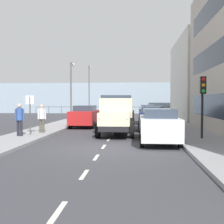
{
  "coord_description": "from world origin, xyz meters",
  "views": [
    {
      "loc": [
        -1.48,
        12.46,
        2.12
      ],
      "look_at": [
        0.57,
        -12.03,
        1.14
      ],
      "focal_mm": 46.52,
      "sensor_mm": 36.0,
      "label": 1
    }
  ],
  "objects_px": {
    "street_sign": "(30,108)",
    "car_white_kerbside_near": "(159,125)",
    "traffic_light_near": "(203,94)",
    "pedestrian_in_dark_coat": "(42,116)",
    "car_red_oppositeside_0": "(85,116)",
    "pedestrian_with_bag": "(20,117)",
    "truck_vintage_cream": "(116,116)",
    "car_black_kerbside_2": "(148,114)",
    "lamp_post_promenade": "(71,85)",
    "car_navy_kerbside_1": "(152,118)",
    "lamp_post_far": "(89,86)"
  },
  "relations": [
    {
      "from": "truck_vintage_cream",
      "to": "car_black_kerbside_2",
      "type": "distance_m",
      "value": 9.1
    },
    {
      "from": "car_navy_kerbside_1",
      "to": "lamp_post_far",
      "type": "distance_m",
      "value": 20.04
    },
    {
      "from": "pedestrian_in_dark_coat",
      "to": "traffic_light_near",
      "type": "xyz_separation_m",
      "value": [
        -9.18,
        1.94,
        1.31
      ]
    },
    {
      "from": "truck_vintage_cream",
      "to": "lamp_post_promenade",
      "type": "xyz_separation_m",
      "value": [
        5.02,
        -9.95,
        2.38
      ]
    },
    {
      "from": "car_red_oppositeside_0",
      "to": "pedestrian_with_bag",
      "type": "height_order",
      "value": "pedestrian_with_bag"
    },
    {
      "from": "car_navy_kerbside_1",
      "to": "street_sign",
      "type": "bearing_deg",
      "value": 32.22
    },
    {
      "from": "truck_vintage_cream",
      "to": "pedestrian_in_dark_coat",
      "type": "height_order",
      "value": "truck_vintage_cream"
    },
    {
      "from": "car_navy_kerbside_1",
      "to": "pedestrian_in_dark_coat",
      "type": "distance_m",
      "value": 7.67
    },
    {
      "from": "car_navy_kerbside_1",
      "to": "traffic_light_near",
      "type": "distance_m",
      "value": 6.05
    },
    {
      "from": "car_white_kerbside_near",
      "to": "pedestrian_with_bag",
      "type": "distance_m",
      "value": 7.61
    },
    {
      "from": "lamp_post_far",
      "to": "traffic_light_near",
      "type": "bearing_deg",
      "value": 112.44
    },
    {
      "from": "car_red_oppositeside_0",
      "to": "pedestrian_in_dark_coat",
      "type": "height_order",
      "value": "pedestrian_in_dark_coat"
    },
    {
      "from": "truck_vintage_cream",
      "to": "lamp_post_far",
      "type": "distance_m",
      "value": 22.27
    },
    {
      "from": "street_sign",
      "to": "pedestrian_with_bag",
      "type": "bearing_deg",
      "value": 62.11
    },
    {
      "from": "car_red_oppositeside_0",
      "to": "street_sign",
      "type": "relative_size",
      "value": 2.01
    },
    {
      "from": "car_white_kerbside_near",
      "to": "pedestrian_in_dark_coat",
      "type": "height_order",
      "value": "pedestrian_in_dark_coat"
    },
    {
      "from": "car_navy_kerbside_1",
      "to": "pedestrian_with_bag",
      "type": "relative_size",
      "value": 2.18
    },
    {
      "from": "car_black_kerbside_2",
      "to": "traffic_light_near",
      "type": "relative_size",
      "value": 1.35
    },
    {
      "from": "lamp_post_promenade",
      "to": "car_navy_kerbside_1",
      "type": "bearing_deg",
      "value": 137.11
    },
    {
      "from": "traffic_light_near",
      "to": "lamp_post_promenade",
      "type": "bearing_deg",
      "value": -51.6
    },
    {
      "from": "traffic_light_near",
      "to": "pedestrian_in_dark_coat",
      "type": "bearing_deg",
      "value": -11.94
    },
    {
      "from": "car_black_kerbside_2",
      "to": "lamp_post_promenade",
      "type": "bearing_deg",
      "value": -8.95
    },
    {
      "from": "truck_vintage_cream",
      "to": "street_sign",
      "type": "distance_m",
      "value": 5.09
    },
    {
      "from": "street_sign",
      "to": "car_white_kerbside_near",
      "type": "bearing_deg",
      "value": 166.62
    },
    {
      "from": "traffic_light_near",
      "to": "pedestrian_with_bag",
      "type": "bearing_deg",
      "value": -1.03
    },
    {
      "from": "truck_vintage_cream",
      "to": "car_navy_kerbside_1",
      "type": "relative_size",
      "value": 1.44
    },
    {
      "from": "car_red_oppositeside_0",
      "to": "lamp_post_promenade",
      "type": "height_order",
      "value": "lamp_post_promenade"
    },
    {
      "from": "car_navy_kerbside_1",
      "to": "lamp_post_promenade",
      "type": "height_order",
      "value": "lamp_post_promenade"
    },
    {
      "from": "truck_vintage_cream",
      "to": "car_red_oppositeside_0",
      "type": "bearing_deg",
      "value": -61.26
    },
    {
      "from": "car_navy_kerbside_1",
      "to": "car_black_kerbside_2",
      "type": "distance_m",
      "value": 5.65
    },
    {
      "from": "pedestrian_with_bag",
      "to": "street_sign",
      "type": "distance_m",
      "value": 0.88
    },
    {
      "from": "car_white_kerbside_near",
      "to": "car_navy_kerbside_1",
      "type": "bearing_deg",
      "value": -90.0
    },
    {
      "from": "truck_vintage_cream",
      "to": "car_navy_kerbside_1",
      "type": "distance_m",
      "value": 3.91
    },
    {
      "from": "pedestrian_in_dark_coat",
      "to": "traffic_light_near",
      "type": "bearing_deg",
      "value": 168.06
    },
    {
      "from": "car_white_kerbside_near",
      "to": "car_navy_kerbside_1",
      "type": "relative_size",
      "value": 1.17
    },
    {
      "from": "car_red_oppositeside_0",
      "to": "pedestrian_with_bag",
      "type": "relative_size",
      "value": 2.52
    },
    {
      "from": "car_navy_kerbside_1",
      "to": "lamp_post_promenade",
      "type": "xyz_separation_m",
      "value": [
        7.33,
        -6.8,
        2.66
      ]
    },
    {
      "from": "car_navy_kerbside_1",
      "to": "traffic_light_near",
      "type": "xyz_separation_m",
      "value": [
        -2.32,
        5.36,
        1.58
      ]
    },
    {
      "from": "car_black_kerbside_2",
      "to": "lamp_post_far",
      "type": "xyz_separation_m",
      "value": [
        7.46,
        -12.67,
        3.22
      ]
    },
    {
      "from": "traffic_light_near",
      "to": "lamp_post_far",
      "type": "distance_m",
      "value": 25.67
    },
    {
      "from": "car_white_kerbside_near",
      "to": "street_sign",
      "type": "xyz_separation_m",
      "value": [
        7.18,
        -1.71,
        0.79
      ]
    },
    {
      "from": "car_white_kerbside_near",
      "to": "car_black_kerbside_2",
      "type": "height_order",
      "value": "same"
    },
    {
      "from": "car_red_oppositeside_0",
      "to": "car_white_kerbside_near",
      "type": "bearing_deg",
      "value": 121.88
    },
    {
      "from": "car_red_oppositeside_0",
      "to": "street_sign",
      "type": "bearing_deg",
      "value": 73.14
    },
    {
      "from": "car_navy_kerbside_1",
      "to": "car_black_kerbside_2",
      "type": "xyz_separation_m",
      "value": [
        0.0,
        -5.65,
        0.0
      ]
    },
    {
      "from": "street_sign",
      "to": "lamp_post_far",
      "type": "bearing_deg",
      "value": -89.3
    },
    {
      "from": "car_black_kerbside_2",
      "to": "lamp_post_promenade",
      "type": "relative_size",
      "value": 0.77
    },
    {
      "from": "car_white_kerbside_near",
      "to": "car_red_oppositeside_0",
      "type": "distance_m",
      "value": 9.8
    },
    {
      "from": "car_red_oppositeside_0",
      "to": "pedestrian_with_bag",
      "type": "distance_m",
      "value": 7.66
    },
    {
      "from": "car_white_kerbside_near",
      "to": "car_black_kerbside_2",
      "type": "bearing_deg",
      "value": -90.0
    }
  ]
}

